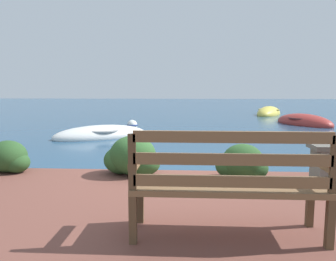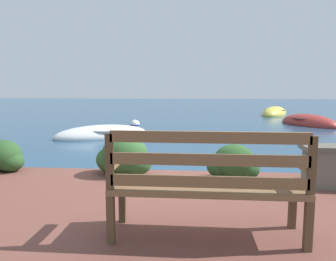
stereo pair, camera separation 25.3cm
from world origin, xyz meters
name	(u,v)px [view 1 (the left image)]	position (x,y,z in m)	size (l,w,h in m)	color
ground_plane	(181,184)	(0.00, 0.00, 0.00)	(80.00, 80.00, 0.00)	navy
park_bench	(228,181)	(0.43, -2.24, 0.71)	(1.62, 0.48, 0.93)	brown
hedge_clump_far_left	(8,158)	(-2.59, -0.24, 0.43)	(0.70, 0.50, 0.48)	#284C23
hedge_clump_left	(132,158)	(-0.70, -0.28, 0.47)	(0.84, 0.60, 0.57)	#2D5628
hedge_clump_centre	(242,164)	(0.85, -0.41, 0.43)	(0.72, 0.52, 0.49)	#284C23
rowboat_nearest	(101,135)	(-2.49, 4.72, 0.06)	(3.07, 2.53, 0.63)	silver
rowboat_mid	(304,123)	(4.83, 8.57, 0.07)	(2.25, 3.05, 0.76)	#9E2D28
rowboat_far	(269,114)	(4.61, 13.39, 0.07)	(2.27, 3.26, 0.82)	#DBC64C
mooring_buoy	(132,125)	(-1.98, 7.39, 0.07)	(0.43, 0.43, 0.39)	white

